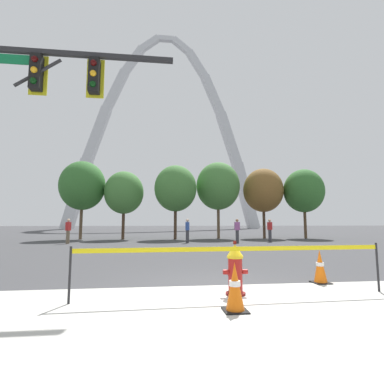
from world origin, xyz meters
name	(u,v)px	position (x,y,z in m)	size (l,w,h in m)	color
ground_plane	(218,290)	(0.00, 0.00, 0.00)	(240.00, 240.00, 0.00)	#3D3D3F
fire_hydrant	(235,269)	(0.24, -0.43, 0.47)	(0.46, 0.48, 0.99)	#5E0F0D
caution_tape_barrier	(236,260)	(0.21, -0.61, 0.65)	(5.73, 0.21, 0.94)	#232326
traffic_cone_by_hydrant	(320,267)	(2.38, 0.34, 0.36)	(0.36, 0.36, 0.73)	black
traffic_cone_mid_sidewalk	(235,287)	(-0.03, -1.38, 0.36)	(0.36, 0.36, 0.73)	black
traffic_signal_gantry	(23,110)	(-4.52, 1.40, 4.07)	(5.02, 0.44, 6.00)	#232326
monument_arch	(165,141)	(0.00, 57.64, 19.94)	(43.52, 2.34, 45.78)	silver
tree_far_left	(82,186)	(-7.37, 18.03, 4.33)	(3.62, 3.62, 6.33)	brown
tree_left_mid	(124,193)	(-4.01, 17.72, 3.77)	(3.15, 3.15, 5.51)	#473323
tree_center_left	(176,188)	(0.17, 17.37, 4.13)	(3.45, 3.45, 6.04)	#473323
tree_center_right	(218,186)	(3.91, 18.21, 4.49)	(3.75, 3.75, 6.57)	brown
tree_right_mid	(263,190)	(7.96, 18.21, 4.18)	(3.49, 3.49, 6.11)	#473323
tree_far_right	(304,191)	(11.42, 17.61, 4.11)	(3.43, 3.43, 6.01)	brown
pedestrian_walking_left	(68,231)	(-6.89, 13.26, 0.82)	(0.27, 0.38, 1.59)	brown
pedestrian_standing_center	(270,230)	(6.59, 13.58, 0.82)	(0.26, 0.37, 1.59)	#38383D
pedestrian_walking_right	(187,231)	(0.73, 13.12, 0.82)	(0.30, 0.39, 1.59)	#38383D
pedestrian_near_trees	(237,230)	(4.05, 12.90, 0.82)	(0.35, 0.23, 1.59)	#38383D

